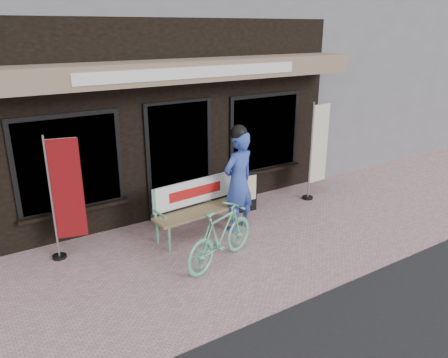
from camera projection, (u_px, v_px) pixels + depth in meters
ground at (239, 255)px, 6.97m from camera, size 70.00×70.00×0.00m
storefront at (117, 48)px, 9.93m from camera, size 7.00×6.77×6.00m
neighbor_right_near at (355, 47)px, 14.75m from camera, size 10.00×7.00×5.60m
bench at (199, 203)px, 7.57m from camera, size 1.79×0.59×0.95m
person at (238, 179)px, 7.59m from camera, size 0.73×0.56×1.91m
bicycle at (221, 236)px, 6.60m from camera, size 1.58×0.93×0.92m
nobori_red at (65, 196)px, 6.61m from camera, size 0.59×0.26×1.99m
nobori_cream at (318, 149)px, 9.03m from camera, size 0.60×0.24×2.05m
menu_stand at (247, 191)px, 8.50m from camera, size 0.41×0.12×0.81m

